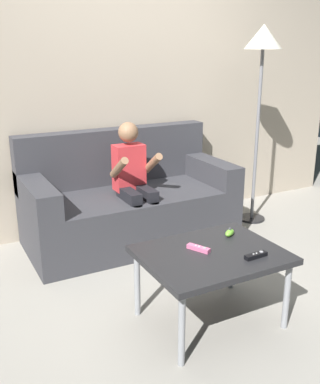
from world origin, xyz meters
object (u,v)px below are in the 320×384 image
(couch, at_px, (128,204))
(coffee_table, at_px, (211,259))
(game_remote_pink_near_edge, at_px, (199,248))
(person_seated_on_couch, at_px, (134,179))
(game_remote_black_far_corner, at_px, (256,255))
(floor_lamp, at_px, (262,53))
(nunchuk_lime, at_px, (230,233))

(couch, xyz_separation_m, coffee_table, (-0.08, -1.33, 0.09))
(game_remote_pink_near_edge, bearing_deg, person_seated_on_couch, 84.62)
(person_seated_on_couch, relative_size, game_remote_black_far_corner, 7.12)
(floor_lamp, bearing_deg, person_seated_on_couch, -178.00)
(person_seated_on_couch, xyz_separation_m, nunchuk_lime, (0.18, -1.01, -0.11))
(coffee_table, relative_size, game_remote_black_far_corner, 5.61)
(game_remote_pink_near_edge, distance_m, game_remote_black_far_corner, 0.32)
(game_remote_pink_near_edge, bearing_deg, game_remote_black_far_corner, -44.64)
(couch, xyz_separation_m, game_remote_pink_near_edge, (-0.13, -1.28, 0.15))
(person_seated_on_couch, height_order, game_remote_black_far_corner, person_seated_on_couch)
(couch, height_order, floor_lamp, floor_lamp)
(game_remote_pink_near_edge, distance_m, nunchuk_lime, 0.29)
(coffee_table, relative_size, nunchuk_lime, 7.93)
(coffee_table, height_order, game_remote_black_far_corner, game_remote_black_far_corner)
(nunchuk_lime, bearing_deg, person_seated_on_couch, 99.92)
(floor_lamp, bearing_deg, game_remote_pink_near_edge, -139.48)
(game_remote_black_far_corner, bearing_deg, floor_lamp, 51.03)
(nunchuk_lime, height_order, floor_lamp, floor_lamp)
(person_seated_on_couch, height_order, nunchuk_lime, person_seated_on_couch)
(game_remote_pink_near_edge, bearing_deg, nunchuk_lime, 17.06)
(game_remote_black_far_corner, height_order, floor_lamp, floor_lamp)
(game_remote_pink_near_edge, xyz_separation_m, floor_lamp, (1.33, 1.14, 1.04))
(nunchuk_lime, xyz_separation_m, floor_lamp, (1.05, 1.05, 1.04))
(coffee_table, distance_m, game_remote_pink_near_edge, 0.09)
(coffee_table, bearing_deg, game_remote_pink_near_edge, 134.50)
(coffee_table, xyz_separation_m, nunchuk_lime, (0.23, 0.14, 0.06))
(coffee_table, relative_size, game_remote_pink_near_edge, 5.59)
(person_seated_on_couch, bearing_deg, game_remote_black_far_corner, -84.57)
(couch, bearing_deg, person_seated_on_couch, -98.19)
(game_remote_pink_near_edge, bearing_deg, floor_lamp, 40.52)
(person_seated_on_couch, bearing_deg, couch, 81.81)
(couch, height_order, game_remote_pink_near_edge, couch)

